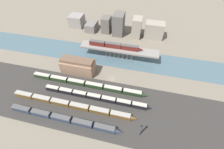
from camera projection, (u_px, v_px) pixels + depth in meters
name	position (u px, v px, depth m)	size (l,w,h in m)	color
ground_plane	(112.00, 79.00, 110.83)	(400.00, 400.00, 0.00)	#756B5B
railbed_yard	(103.00, 106.00, 94.64)	(280.00, 42.00, 0.01)	#33302D
river_water	(119.00, 58.00, 127.80)	(320.00, 25.45, 0.01)	#47606B
bridge	(119.00, 50.00, 122.33)	(63.74, 9.51, 9.67)	gray
train_on_bridge	(115.00, 46.00, 119.91)	(44.26, 3.15, 4.10)	#5B1E19
train_yard_near	(64.00, 119.00, 86.68)	(68.68, 3.12, 3.62)	#2D384C
train_yard_mid	(72.00, 105.00, 93.18)	(81.11, 3.15, 3.45)	brown
train_yard_far	(96.00, 97.00, 97.20)	(71.30, 2.80, 3.69)	black
train_yard_outer	(87.00, 84.00, 104.81)	(83.63, 2.99, 3.59)	#23381E
warehouse_building	(78.00, 66.00, 111.97)	(24.84, 10.26, 12.14)	#937056
signal_tower	(140.00, 131.00, 77.73)	(1.00, 0.85, 11.55)	#4C4C51
city_block_far_left	(77.00, 21.00, 161.62)	(14.27, 13.75, 11.94)	gray
city_block_left	(92.00, 26.00, 157.00)	(10.37, 15.84, 8.01)	slate
city_block_center	(106.00, 25.00, 151.89)	(8.39, 11.72, 15.51)	#605B56
city_block_right	(119.00, 24.00, 147.00)	(10.25, 14.48, 20.83)	#605B56
city_block_far_right	(137.00, 28.00, 143.95)	(8.56, 12.40, 19.17)	gray
city_block_tall	(154.00, 30.00, 144.03)	(17.64, 11.05, 15.45)	gray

